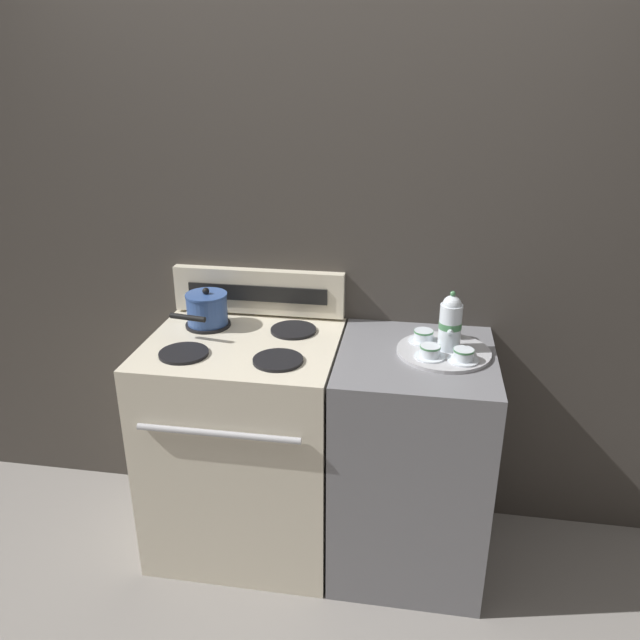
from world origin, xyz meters
name	(u,v)px	position (x,y,z in m)	size (l,w,h in m)	color
ground_plane	(317,541)	(0.00, 0.00, 0.00)	(6.00, 6.00, 0.00)	gray
wall_back	(330,277)	(0.00, 0.34, 1.10)	(6.00, 0.05, 2.20)	#423D38
stove	(246,444)	(-0.30, 0.00, 0.47)	(0.74, 0.65, 0.94)	beige
control_panel	(259,292)	(-0.30, 0.29, 1.04)	(0.73, 0.05, 0.19)	beige
side_counter	(410,460)	(0.38, 0.00, 0.46)	(0.58, 0.62, 0.93)	slate
saucepan	(207,309)	(-0.48, 0.14, 1.00)	(0.18, 0.26, 0.15)	#335193
serving_tray	(444,352)	(0.47, 0.03, 0.93)	(0.35, 0.35, 0.01)	#B2B2B7
teapot	(450,323)	(0.49, 0.04, 1.05)	(0.08, 0.14, 0.23)	silver
teacup_left	(430,352)	(0.42, -0.04, 0.96)	(0.11, 0.11, 0.05)	silver
teacup_right	(423,336)	(0.40, 0.09, 0.96)	(0.11, 0.11, 0.05)	silver
teacup_front	(463,355)	(0.54, -0.05, 0.96)	(0.11, 0.11, 0.05)	silver
creamer_jug	(450,328)	(0.50, 0.15, 0.98)	(0.07, 0.07, 0.07)	silver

